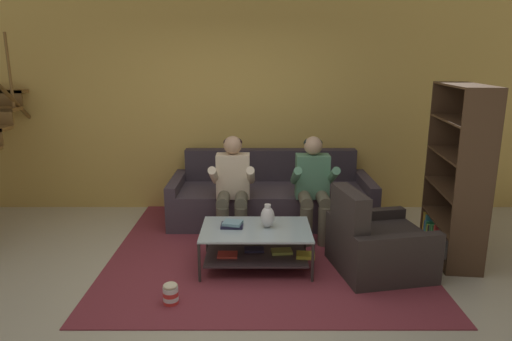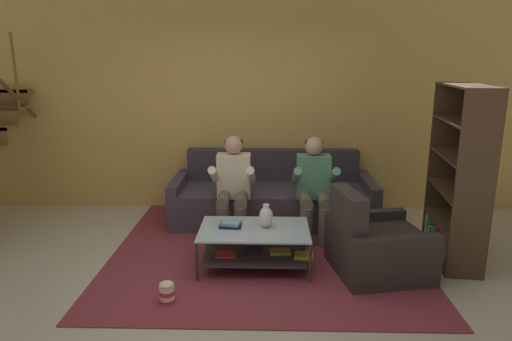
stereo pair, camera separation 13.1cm
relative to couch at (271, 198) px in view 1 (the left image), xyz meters
The scene contains 12 objects.
ground 1.97m from the couch, 102.92° to the right, with size 16.80×16.80×0.00m, color beige.
back_partition 1.36m from the couch, 128.17° to the left, with size 8.40×0.12×2.90m, color gold.
couch is the anchor object (origin of this frame).
person_seated_left 0.81m from the couch, 129.01° to the right, with size 0.50×0.58×1.16m.
person_seated_right 0.81m from the couch, 51.02° to the right, with size 0.50×0.58×1.15m.
coffee_table 1.37m from the couch, 97.47° to the right, with size 1.11×0.69×0.40m.
area_rug 0.86m from the couch, 96.83° to the right, with size 3.19×3.31×0.01m.
vase 1.34m from the couch, 93.43° to the right, with size 0.14×0.14×0.23m.
book_stack 1.39m from the couch, 107.94° to the right, with size 0.22×0.19×0.06m.
bookshelf 2.18m from the couch, 28.48° to the right, with size 0.46×1.09×1.77m.
armchair 1.74m from the couch, 56.32° to the right, with size 0.97×0.96×0.83m.
popcorn_tub 2.27m from the couch, 113.66° to the right, with size 0.13×0.13×0.19m.
Camera 1 is at (0.24, -3.62, 2.02)m, focal length 32.00 mm.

